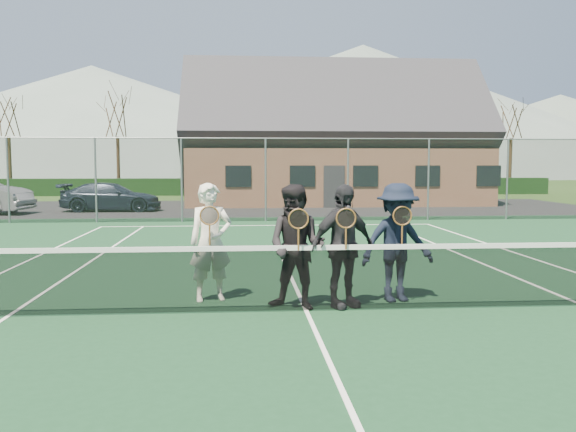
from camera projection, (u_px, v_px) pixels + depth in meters
name	position (u px, v px, depth m)	size (l,w,h in m)	color
ground	(260.00, 208.00, 28.53)	(220.00, 220.00, 0.00)	#2D4A1A
court_surface	(306.00, 312.00, 8.67)	(30.00, 30.00, 0.02)	#14381E
tarmac_carpark	(174.00, 209.00, 28.21)	(40.00, 12.00, 0.01)	black
hedge_row	(254.00, 187.00, 40.40)	(40.00, 1.20, 1.10)	black
hill_west	(93.00, 121.00, 100.26)	(110.00, 110.00, 18.00)	slate
hill_centre	(363.00, 111.00, 103.62)	(120.00, 120.00, 22.00)	slate
hill_east	(559.00, 135.00, 106.72)	(90.00, 90.00, 14.00)	#596A5E
car_c	(111.00, 197.00, 26.71)	(1.75, 4.31, 1.25)	#182131
court_markings	(306.00, 311.00, 8.66)	(11.03, 23.83, 0.01)	white
tennis_net	(306.00, 275.00, 8.62)	(11.68, 0.08, 1.10)	slate
perimeter_fence	(266.00, 179.00, 21.94)	(30.07, 0.07, 3.02)	slate
clubhouse	(332.00, 128.00, 32.46)	(15.60, 8.20, 7.70)	#9E6B4C
tree_a	(8.00, 106.00, 39.68)	(3.20, 3.20, 7.77)	#332412
tree_b	(117.00, 107.00, 40.23)	(3.20, 3.20, 7.77)	#362013
tree_c	(283.00, 108.00, 41.09)	(3.20, 3.20, 7.77)	#3B2415
tree_d	(428.00, 109.00, 41.88)	(3.20, 3.20, 7.77)	#342013
tree_e	(512.00, 110.00, 42.35)	(3.20, 3.20, 7.77)	#392414
player_a	(211.00, 242.00, 9.26)	(0.75, 0.59, 1.80)	white
player_b	(297.00, 247.00, 8.74)	(1.08, 0.98, 1.80)	black
player_c	(343.00, 246.00, 8.83)	(1.14, 0.84, 1.80)	#222327
player_d	(397.00, 243.00, 9.22)	(1.27, 0.88, 1.80)	black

